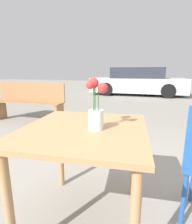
{
  "coord_description": "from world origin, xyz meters",
  "views": [
    {
      "loc": [
        0.41,
        -1.02,
        1.08
      ],
      "look_at": [
        0.09,
        -0.02,
        0.84
      ],
      "focal_mm": 28.0,
      "sensor_mm": 36.0,
      "label": 1
    }
  ],
  "objects": [
    {
      "name": "flower_vase",
      "position": [
        0.09,
        -0.02,
        0.85
      ],
      "size": [
        0.14,
        0.13,
        0.32
      ],
      "color": "silver",
      "rests_on": "table_front"
    },
    {
      "name": "table_front",
      "position": [
        0.0,
        0.0,
        0.62
      ],
      "size": [
        0.88,
        0.91,
        0.73
      ],
      "color": "tan",
      "rests_on": "ground_plane"
    },
    {
      "name": "parked_car",
      "position": [
        -0.28,
        7.67,
        0.61
      ],
      "size": [
        4.31,
        1.98,
        1.27
      ],
      "color": "silver",
      "rests_on": "ground_plane"
    },
    {
      "name": "bench_near",
      "position": [
        -2.17,
        2.18,
        0.46
      ],
      "size": [
        1.65,
        0.42,
        0.85
      ],
      "color": "#9E7047",
      "rests_on": "ground_plane"
    },
    {
      "name": "ground_plane",
      "position": [
        0.0,
        0.0,
        0.0
      ],
      "size": [
        40.0,
        40.0,
        0.0
      ],
      "primitive_type": "plane",
      "color": "gray"
    }
  ]
}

